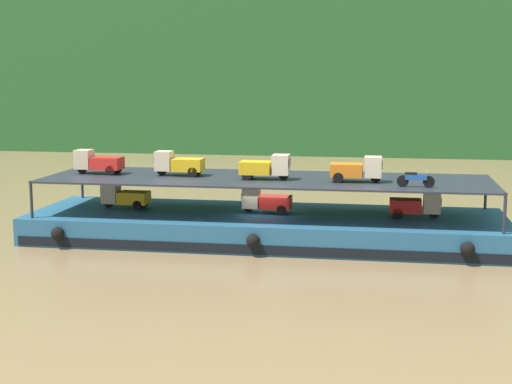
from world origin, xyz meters
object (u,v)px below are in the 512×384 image
cargo_barge (266,227)px  mini_truck_lower_stern (125,196)px  mini_truck_lower_mid (416,205)px  motorcycle_upper_port (415,179)px  mini_truck_upper_mid (178,163)px  mini_truck_upper_fore (266,167)px  mini_truck_upper_bow (357,169)px  mini_truck_lower_aft (266,201)px  mini_truck_upper_stern (98,162)px

cargo_barge → mini_truck_lower_stern: size_ratio=9.50×
mini_truck_lower_mid → motorcycle_upper_port: motorcycle_upper_port is taller
mini_truck_upper_mid → mini_truck_upper_fore: 5.18m
mini_truck_lower_mid → mini_truck_upper_bow: mini_truck_upper_bow is taller
mini_truck_upper_fore → mini_truck_lower_aft: bearing=97.6°
mini_truck_lower_aft → mini_truck_lower_mid: size_ratio=1.00×
motorcycle_upper_port → mini_truck_upper_mid: bearing=170.0°
cargo_barge → mini_truck_lower_stern: (-8.35, 0.36, 1.44)m
mini_truck_lower_stern → mini_truck_lower_aft: same height
mini_truck_lower_aft → motorcycle_upper_port: 8.55m
mini_truck_lower_stern → motorcycle_upper_port: 16.66m
cargo_barge → motorcycle_upper_port: 8.89m
mini_truck_lower_mid → mini_truck_upper_mid: (-13.26, -0.06, 2.00)m
cargo_barge → mini_truck_lower_mid: mini_truck_lower_mid is taller
mini_truck_upper_mid → cargo_barge: bearing=-2.3°
mini_truck_upper_bow → motorcycle_upper_port: 3.32m
mini_truck_lower_aft → motorcycle_upper_port: motorcycle_upper_port is taller
mini_truck_upper_stern → motorcycle_upper_port: mini_truck_upper_stern is taller
mini_truck_lower_mid → mini_truck_upper_bow: bearing=-163.2°
mini_truck_upper_fore → mini_truck_lower_mid: bearing=5.4°
cargo_barge → mini_truck_lower_mid: (8.21, 0.26, 1.44)m
mini_truck_upper_bow → motorcycle_upper_port: size_ratio=1.44×
mini_truck_upper_mid → motorcycle_upper_port: (13.08, -2.31, -0.26)m
mini_truck_lower_mid → mini_truck_lower_aft: bearing=-179.5°
mini_truck_upper_stern → mini_truck_upper_fore: size_ratio=1.01×
mini_truck_upper_stern → mini_truck_upper_bow: 14.91m
mini_truck_lower_stern → mini_truck_upper_fore: 8.71m
mini_truck_lower_mid → mini_truck_upper_stern: bearing=-179.7°
mini_truck_lower_stern → mini_truck_upper_mid: bearing=-2.7°
cargo_barge → mini_truck_lower_aft: 1.45m
mini_truck_upper_fore → motorcycle_upper_port: mini_truck_upper_fore is taller
cargo_barge → mini_truck_upper_bow: size_ratio=9.59×
mini_truck_lower_mid → mini_truck_upper_fore: 8.41m
mini_truck_lower_mid → mini_truck_upper_bow: 3.87m
mini_truck_lower_aft → mini_truck_lower_mid: bearing=0.5°
mini_truck_lower_stern → mini_truck_upper_fore: mini_truck_upper_fore is taller
mini_truck_lower_stern → mini_truck_upper_fore: bearing=-5.9°
cargo_barge → mini_truck_upper_mid: size_ratio=9.57×
mini_truck_upper_stern → mini_truck_upper_bow: size_ratio=1.01×
cargo_barge → mini_truck_lower_stern: mini_truck_lower_stern is taller
mini_truck_upper_stern → mini_truck_upper_bow: bearing=-3.4°
mini_truck_lower_mid → motorcycle_upper_port: size_ratio=1.45×
mini_truck_upper_mid → motorcycle_upper_port: size_ratio=1.44×
mini_truck_lower_stern → mini_truck_upper_fore: size_ratio=1.01×
mini_truck_upper_stern → mini_truck_upper_bow: same height
mini_truck_upper_fore → mini_truck_upper_bow: bearing=-2.1°
mini_truck_lower_aft → motorcycle_upper_port: (8.05, -2.29, 1.74)m
mini_truck_lower_stern → mini_truck_upper_bow: 13.58m
cargo_barge → mini_truck_upper_bow: mini_truck_upper_bow is taller
mini_truck_upper_fore → mini_truck_upper_stern: bearing=176.0°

